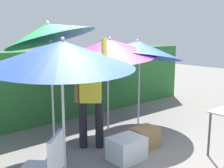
{
  "coord_description": "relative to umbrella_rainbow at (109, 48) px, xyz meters",
  "views": [
    {
      "loc": [
        -2.87,
        -3.19,
        1.93
      ],
      "look_at": [
        0.0,
        0.3,
        1.1
      ],
      "focal_mm": 42.72,
      "sensor_mm": 36.0,
      "label": 1
    }
  ],
  "objects": [
    {
      "name": "cooler_box",
      "position": [
        -0.6,
        -1.18,
        -1.51
      ],
      "size": [
        0.53,
        0.43,
        0.36
      ],
      "primitive_type": "cube",
      "color": "silver",
      "rests_on": "ground_plane"
    },
    {
      "name": "ground_plane",
      "position": [
        -0.39,
        -0.87,
        -1.69
      ],
      "size": [
        24.0,
        24.0,
        0.0
      ],
      "primitive_type": "plane",
      "color": "gray"
    },
    {
      "name": "umbrella_yellow",
      "position": [
        -1.59,
        -1.03,
        0.01
      ],
      "size": [
        1.9,
        1.91,
        1.95
      ],
      "color": "silver",
      "rests_on": "ground_plane"
    },
    {
      "name": "umbrella_rainbow",
      "position": [
        0.0,
        0.0,
        0.0
      ],
      "size": [
        1.93,
        1.91,
        2.01
      ],
      "color": "silver",
      "rests_on": "ground_plane"
    },
    {
      "name": "person_vendor",
      "position": [
        -0.76,
        -0.45,
        -0.75
      ],
      "size": [
        0.49,
        0.41,
        1.88
      ],
      "color": "black",
      "rests_on": "ground_plane"
    },
    {
      "name": "hedge_row",
      "position": [
        -0.39,
        1.49,
        -0.89
      ],
      "size": [
        8.0,
        0.7,
        1.6
      ],
      "primitive_type": "cube",
      "color": "#2D7033",
      "rests_on": "ground_plane"
    },
    {
      "name": "chair_plastic",
      "position": [
        -2.13,
        -1.54,
        -1.18
      ],
      "size": [
        0.62,
        0.62,
        0.89
      ],
      "color": "silver",
      "rests_on": "ground_plane"
    },
    {
      "name": "crate_cardboard",
      "position": [
        -0.04,
        -1.04,
        -1.51
      ],
      "size": [
        0.46,
        0.35,
        0.35
      ],
      "primitive_type": "cube",
      "color": "#9E7A4C",
      "rests_on": "ground_plane"
    },
    {
      "name": "umbrella_navy",
      "position": [
        0.8,
        -0.02,
        -0.05
      ],
      "size": [
        1.93,
        1.9,
        1.99
      ],
      "color": "silver",
      "rests_on": "ground_plane"
    },
    {
      "name": "umbrella_orange",
      "position": [
        -1.24,
        0.02,
        0.29
      ],
      "size": [
        1.58,
        1.52,
        2.39
      ],
      "color": "silver",
      "rests_on": "ground_plane"
    }
  ]
}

